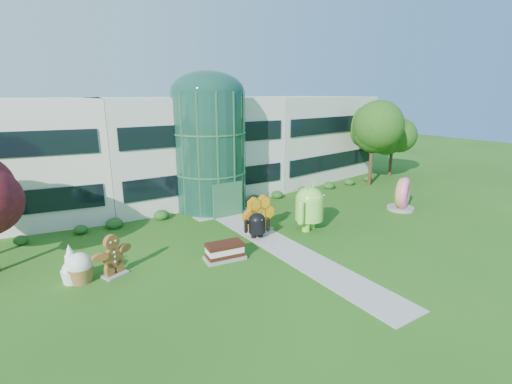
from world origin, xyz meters
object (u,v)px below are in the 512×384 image
android_green (309,205)px  donut (402,194)px  android_black (257,224)px  gingerbread (113,255)px

android_green → donut: bearing=-28.2°
android_black → android_green: bearing=13.1°
donut → gingerbread: 23.35m
android_black → gingerbread: (-9.51, -0.29, 0.14)m
android_black → donut: 13.88m
android_green → gingerbread: (-13.62, 0.32, -0.68)m
android_green → donut: size_ratio=1.30×
android_green → android_black: (-4.11, 0.60, -0.82)m
android_black → donut: bearing=16.2°
android_green → android_black: 4.24m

